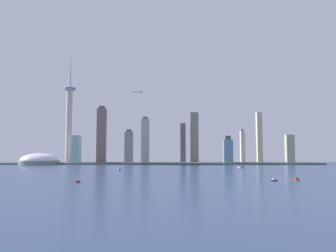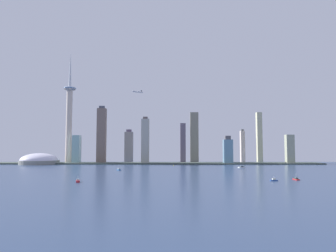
{
  "view_description": "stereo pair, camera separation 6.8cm",
  "coord_description": "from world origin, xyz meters",
  "px_view_note": "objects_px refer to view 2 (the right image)",
  "views": [
    {
      "loc": [
        47.27,
        -339.99,
        45.5
      ],
      "look_at": [
        36.04,
        539.25,
        109.82
      ],
      "focal_mm": 32.33,
      "sensor_mm": 36.0,
      "label": 1
    },
    {
      "loc": [
        47.34,
        -339.99,
        45.5
      ],
      "look_at": [
        36.04,
        539.25,
        109.82
      ],
      "focal_mm": 32.33,
      "sensor_mm": 36.0,
      "label": 2
    }
  ],
  "objects_px": {
    "skyscraper_1": "(194,138)",
    "skyscraper_5": "(145,141)",
    "skyscraper_9": "(228,151)",
    "boat_4": "(119,169)",
    "airplane": "(137,92)",
    "channel_buoy_0": "(174,165)",
    "skyscraper_7": "(290,149)",
    "skyscraper_8": "(129,147)",
    "skyscraper_2": "(259,137)",
    "boat_0": "(78,181)",
    "stadium_dome": "(39,161)",
    "boat_2": "(242,167)",
    "observation_tower": "(69,114)",
    "boat_3": "(274,180)",
    "skyscraper_3": "(76,150)",
    "skyscraper_6": "(102,135)",
    "skyscraper_10": "(183,143)",
    "boat_1": "(296,179)",
    "skyscraper_4": "(77,149)",
    "skyscraper_0": "(243,146)"
  },
  "relations": [
    {
      "from": "skyscraper_0",
      "to": "boat_4",
      "type": "relative_size",
      "value": 6.27
    },
    {
      "from": "observation_tower",
      "to": "skyscraper_0",
      "type": "distance_m",
      "value": 551.8
    },
    {
      "from": "boat_4",
      "to": "channel_buoy_0",
      "type": "bearing_deg",
      "value": -60.01
    },
    {
      "from": "skyscraper_3",
      "to": "boat_4",
      "type": "relative_size",
      "value": 4.99
    },
    {
      "from": "skyscraper_1",
      "to": "skyscraper_5",
      "type": "xyz_separation_m",
      "value": [
        -147.58,
        -50.4,
        -11.37
      ]
    },
    {
      "from": "skyscraper_2",
      "to": "skyscraper_3",
      "type": "distance_m",
      "value": 575.07
    },
    {
      "from": "skyscraper_5",
      "to": "channel_buoy_0",
      "type": "height_order",
      "value": "skyscraper_5"
    },
    {
      "from": "skyscraper_1",
      "to": "airplane",
      "type": "relative_size",
      "value": 4.96
    },
    {
      "from": "skyscraper_5",
      "to": "channel_buoy_0",
      "type": "distance_m",
      "value": 149.39
    },
    {
      "from": "skyscraper_7",
      "to": "airplane",
      "type": "xyz_separation_m",
      "value": [
        -438.67,
        24.47,
        171.55
      ]
    },
    {
      "from": "channel_buoy_0",
      "to": "airplane",
      "type": "distance_m",
      "value": 262.85
    },
    {
      "from": "observation_tower",
      "to": "skyscraper_7",
      "type": "distance_m",
      "value": 655.44
    },
    {
      "from": "observation_tower",
      "to": "skyscraper_2",
      "type": "height_order",
      "value": "observation_tower"
    },
    {
      "from": "boat_0",
      "to": "boat_3",
      "type": "bearing_deg",
      "value": 76.47
    },
    {
      "from": "skyscraper_1",
      "to": "skyscraper_5",
      "type": "height_order",
      "value": "skyscraper_1"
    },
    {
      "from": "skyscraper_10",
      "to": "channel_buoy_0",
      "type": "distance_m",
      "value": 163.58
    },
    {
      "from": "skyscraper_9",
      "to": "boat_1",
      "type": "xyz_separation_m",
      "value": [
        17.58,
        -431.03,
        -35.84
      ]
    },
    {
      "from": "boat_0",
      "to": "boat_4",
      "type": "height_order",
      "value": "boat_4"
    },
    {
      "from": "boat_1",
      "to": "boat_2",
      "type": "relative_size",
      "value": 0.79
    },
    {
      "from": "stadium_dome",
      "to": "boat_2",
      "type": "relative_size",
      "value": 5.95
    },
    {
      "from": "skyscraper_10",
      "to": "boat_2",
      "type": "relative_size",
      "value": 6.66
    },
    {
      "from": "skyscraper_1",
      "to": "skyscraper_4",
      "type": "xyz_separation_m",
      "value": [
        -349.28,
        -50.89,
        -36.52
      ]
    },
    {
      "from": "stadium_dome",
      "to": "skyscraper_5",
      "type": "relative_size",
      "value": 0.79
    },
    {
      "from": "skyscraper_2",
      "to": "boat_1",
      "type": "height_order",
      "value": "skyscraper_2"
    },
    {
      "from": "skyscraper_6",
      "to": "skyscraper_8",
      "type": "height_order",
      "value": "skyscraper_6"
    },
    {
      "from": "boat_2",
      "to": "skyscraper_0",
      "type": "bearing_deg",
      "value": 52.78
    },
    {
      "from": "skyscraper_0",
      "to": "boat_1",
      "type": "distance_m",
      "value": 543.17
    },
    {
      "from": "stadium_dome",
      "to": "channel_buoy_0",
      "type": "height_order",
      "value": "stadium_dome"
    },
    {
      "from": "skyscraper_9",
      "to": "boat_4",
      "type": "xyz_separation_m",
      "value": [
        -269.83,
        -244.08,
        -35.63
      ]
    },
    {
      "from": "skyscraper_9",
      "to": "boat_1",
      "type": "height_order",
      "value": "skyscraper_9"
    },
    {
      "from": "skyscraper_2",
      "to": "skyscraper_4",
      "type": "bearing_deg",
      "value": -173.32
    },
    {
      "from": "skyscraper_0",
      "to": "boat_1",
      "type": "relative_size",
      "value": 7.4
    },
    {
      "from": "boat_1",
      "to": "skyscraper_7",
      "type": "bearing_deg",
      "value": 157.53
    },
    {
      "from": "skyscraper_9",
      "to": "airplane",
      "type": "distance_m",
      "value": 317.78
    },
    {
      "from": "skyscraper_3",
      "to": "skyscraper_6",
      "type": "relative_size",
      "value": 0.49
    },
    {
      "from": "boat_1",
      "to": "boat_2",
      "type": "distance_m",
      "value": 266.09
    },
    {
      "from": "skyscraper_8",
      "to": "boat_3",
      "type": "xyz_separation_m",
      "value": [
        278.75,
        -535.23,
        -48.5
      ]
    },
    {
      "from": "skyscraper_2",
      "to": "skyscraper_10",
      "type": "height_order",
      "value": "skyscraper_2"
    },
    {
      "from": "boat_4",
      "to": "channel_buoy_0",
      "type": "distance_m",
      "value": 190.44
    },
    {
      "from": "skyscraper_7",
      "to": "skyscraper_8",
      "type": "height_order",
      "value": "skyscraper_8"
    },
    {
      "from": "boat_3",
      "to": "airplane",
      "type": "distance_m",
      "value": 567.01
    },
    {
      "from": "boat_2",
      "to": "boat_4",
      "type": "height_order",
      "value": "boat_4"
    },
    {
      "from": "skyscraper_2",
      "to": "boat_0",
      "type": "distance_m",
      "value": 677.87
    },
    {
      "from": "boat_1",
      "to": "boat_4",
      "type": "distance_m",
      "value": 342.86
    },
    {
      "from": "skyscraper_3",
      "to": "airplane",
      "type": "relative_size",
      "value": 2.68
    },
    {
      "from": "observation_tower",
      "to": "boat_4",
      "type": "height_order",
      "value": "observation_tower"
    },
    {
      "from": "skyscraper_10",
      "to": "boat_2",
      "type": "xyz_separation_m",
      "value": [
        127.43,
        -223.64,
        -59.19
      ]
    },
    {
      "from": "stadium_dome",
      "to": "skyscraper_1",
      "type": "xyz_separation_m",
      "value": [
        445.47,
        78.71,
        68.42
      ]
    },
    {
      "from": "observation_tower",
      "to": "skyscraper_6",
      "type": "distance_m",
      "value": 120.78
    },
    {
      "from": "skyscraper_5",
      "to": "boat_1",
      "type": "relative_size",
      "value": 9.59
    }
  ]
}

